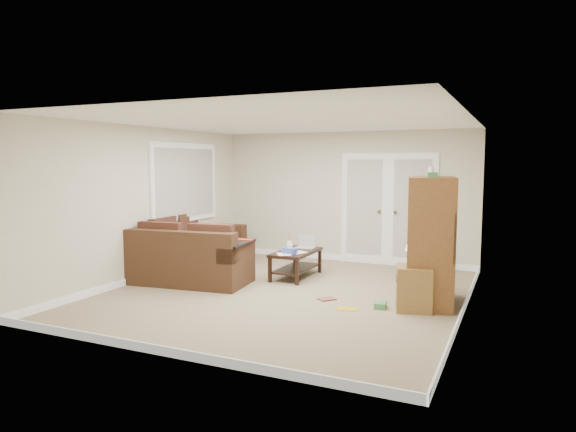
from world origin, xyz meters
The scene contains 17 objects.
floor centered at (0.00, 0.00, 0.00)m, with size 5.50×5.50×0.00m, color gray.
ceiling centered at (0.00, 0.00, 2.50)m, with size 5.00×5.50×0.02m, color white.
wall_left centered at (-2.50, 0.00, 1.25)m, with size 0.02×5.50×2.50m, color beige.
wall_right centered at (2.50, 0.00, 1.25)m, with size 0.02×5.50×2.50m, color beige.
wall_back centered at (0.00, 2.75, 1.25)m, with size 5.00×0.02×2.50m, color beige.
wall_front centered at (0.00, -2.75, 1.25)m, with size 5.00×0.02×2.50m, color beige.
baseboards centered at (0.00, 0.00, 0.05)m, with size 5.00×5.50×0.10m, color white, non-canonical shape.
french_doors centered at (0.85, 2.71, 1.04)m, with size 1.80×0.05×2.13m.
window_left centered at (-2.46, 1.00, 1.55)m, with size 0.05×1.92×1.42m.
sectional_sofa centered at (-2.00, 0.59, 0.35)m, with size 2.22×2.94×0.88m.
coffee_table centered at (-0.28, 1.04, 0.25)m, with size 0.56×1.10×0.75m.
tv_armoire centered at (2.00, 0.32, 0.87)m, with size 0.78×1.17×1.86m.
side_cabinet centered at (1.88, -0.10, 0.34)m, with size 0.54×0.54×0.94m.
space_heater centered at (1.93, 2.45, 0.16)m, with size 0.12×0.10×0.31m, color white.
floor_magazine centered at (1.07, -0.40, 0.00)m, with size 0.27×0.21×0.01m, color gold.
floor_greenbox centered at (1.47, -0.19, 0.04)m, with size 0.15×0.20×0.08m, color #408E4E.
floor_book centered at (0.61, -0.04, 0.01)m, with size 0.17×0.23×0.02m, color brown.
Camera 1 is at (3.08, -6.72, 1.92)m, focal length 32.00 mm.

